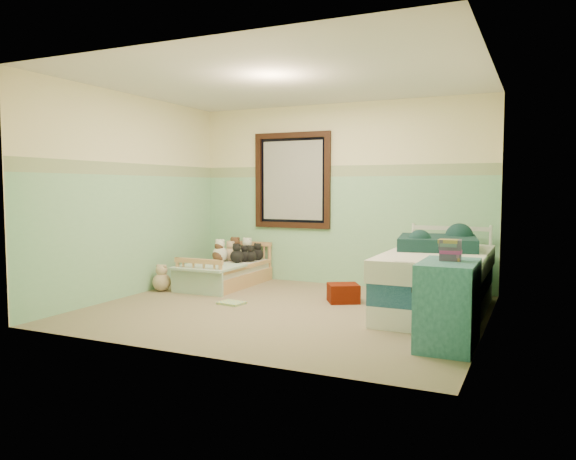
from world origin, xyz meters
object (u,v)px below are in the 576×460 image
at_px(red_pillow, 343,293).
at_px(plush_floor_cream, 222,273).
at_px(twin_bed_frame, 436,302).
at_px(floor_book, 232,303).
at_px(toddler_bed_frame, 227,279).
at_px(dresser, 448,304).
at_px(plush_floor_tan, 162,282).

bearing_deg(red_pillow, plush_floor_cream, 162.84).
relative_size(twin_bed_frame, floor_book, 6.82).
bearing_deg(twin_bed_frame, toddler_bed_frame, 170.79).
distance_m(red_pillow, floor_book, 1.31).
height_order(toddler_bed_frame, red_pillow, red_pillow).
distance_m(twin_bed_frame, floor_book, 2.30).
bearing_deg(twin_bed_frame, dresser, -76.21).
xyz_separation_m(plush_floor_cream, red_pillow, (2.07, -0.64, -0.01)).
distance_m(plush_floor_tan, red_pillow, 2.41).
bearing_deg(toddler_bed_frame, twin_bed_frame, -9.21).
bearing_deg(toddler_bed_frame, plush_floor_tan, -127.65).
bearing_deg(red_pillow, toddler_bed_frame, 168.00).
bearing_deg(toddler_bed_frame, dresser, -28.34).
relative_size(twin_bed_frame, dresser, 2.69).
height_order(plush_floor_tan, floor_book, plush_floor_tan).
height_order(toddler_bed_frame, dresser, dresser).
bearing_deg(red_pillow, twin_bed_frame, -4.42).
xyz_separation_m(plush_floor_cream, twin_bed_frame, (3.15, -0.72, -0.01)).
bearing_deg(dresser, floor_book, 164.36).
height_order(twin_bed_frame, floor_book, twin_bed_frame).
xyz_separation_m(toddler_bed_frame, dresser, (3.23, -1.74, 0.27)).
bearing_deg(red_pillow, plush_floor_tan, -172.24).
relative_size(dresser, floor_book, 2.53).
bearing_deg(floor_book, plush_floor_tan, 174.49).
distance_m(toddler_bed_frame, floor_book, 1.24).
relative_size(plush_floor_tan, twin_bed_frame, 0.12).
distance_m(twin_bed_frame, red_pillow, 1.09).
distance_m(toddler_bed_frame, red_pillow, 1.87).
height_order(plush_floor_cream, twin_bed_frame, plush_floor_cream).
bearing_deg(toddler_bed_frame, floor_book, -56.19).
relative_size(toddler_bed_frame, plush_floor_cream, 5.99).
relative_size(plush_floor_cream, floor_book, 0.82).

